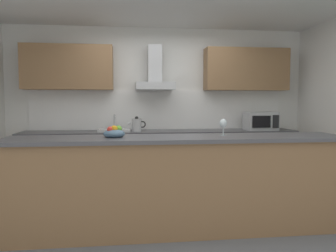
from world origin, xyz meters
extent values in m
cube|color=slate|center=(0.00, 0.00, -0.01)|extent=(5.99, 4.45, 0.02)
cube|color=white|center=(0.00, 1.79, 1.30)|extent=(5.99, 0.12, 2.60)
cube|color=white|center=(0.00, 1.72, 1.23)|extent=(4.24, 0.02, 0.66)
cube|color=olive|center=(0.00, 1.41, 0.43)|extent=(4.39, 0.60, 0.86)
cube|color=#4C4C51|center=(0.00, 1.41, 0.88)|extent=(4.39, 0.60, 0.04)
cube|color=olive|center=(-0.02, -0.55, 0.49)|extent=(3.43, 0.52, 0.97)
cube|color=#4C4C51|center=(-0.02, -0.55, 0.99)|extent=(3.53, 0.64, 0.04)
cube|color=olive|center=(-1.46, 1.56, 1.91)|extent=(1.41, 0.32, 0.70)
cube|color=olive|center=(1.46, 1.56, 1.91)|extent=(1.41, 0.32, 0.70)
cube|color=slate|center=(-0.09, 1.39, 0.46)|extent=(0.60, 0.56, 0.80)
cube|color=black|center=(-0.09, 1.10, 0.40)|extent=(0.50, 0.02, 0.48)
cube|color=#B7BABC|center=(-0.09, 1.10, 0.80)|extent=(0.54, 0.02, 0.09)
cylinder|color=#B7BABC|center=(-0.09, 1.06, 0.64)|extent=(0.49, 0.02, 0.02)
cube|color=white|center=(-1.77, 1.39, 0.42)|extent=(0.58, 0.56, 0.85)
cube|color=silver|center=(-1.77, 1.10, 0.43)|extent=(0.55, 0.02, 0.80)
cylinder|color=#B7BABC|center=(-1.55, 1.08, 0.47)|extent=(0.02, 0.02, 0.38)
cube|color=#B7BABC|center=(1.65, 1.36, 1.05)|extent=(0.50, 0.36, 0.30)
cube|color=black|center=(1.59, 1.17, 1.05)|extent=(0.30, 0.02, 0.19)
cube|color=black|center=(1.83, 1.17, 1.05)|extent=(0.10, 0.01, 0.21)
cube|color=silver|center=(-0.74, 1.39, 0.92)|extent=(0.50, 0.40, 0.04)
cylinder|color=#B7BABC|center=(-0.74, 1.52, 1.03)|extent=(0.03, 0.03, 0.26)
cylinder|color=#B7BABC|center=(-0.74, 1.44, 1.15)|extent=(0.03, 0.16, 0.03)
cylinder|color=#B7BABC|center=(-0.39, 1.35, 1.00)|extent=(0.15, 0.15, 0.20)
sphere|color=black|center=(-0.39, 1.35, 1.11)|extent=(0.06, 0.06, 0.06)
cone|color=#B7BABC|center=(-0.49, 1.35, 1.04)|extent=(0.09, 0.04, 0.07)
torus|color=black|center=(-0.30, 1.35, 1.01)|extent=(0.11, 0.02, 0.11)
cube|color=#B7BABC|center=(-0.09, 1.49, 1.62)|extent=(0.62, 0.45, 0.12)
cube|color=#B7BABC|center=(-0.09, 1.54, 1.98)|extent=(0.22, 0.22, 0.60)
cylinder|color=silver|center=(0.47, -0.50, 1.02)|extent=(0.07, 0.07, 0.01)
cylinder|color=silver|center=(0.47, -0.50, 1.06)|extent=(0.01, 0.01, 0.09)
ellipsoid|color=silver|center=(0.47, -0.50, 1.14)|extent=(0.08, 0.08, 0.10)
ellipsoid|color=slate|center=(-0.68, -0.53, 1.05)|extent=(0.22, 0.22, 0.09)
sphere|color=red|center=(-0.72, -0.55, 1.09)|extent=(0.06, 0.06, 0.06)
sphere|color=#66B233|center=(-0.63, -0.50, 1.09)|extent=(0.07, 0.07, 0.07)
sphere|color=orange|center=(-0.68, -0.53, 1.10)|extent=(0.07, 0.07, 0.07)
camera|label=1|loc=(-0.55, -3.97, 1.38)|focal=35.99mm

